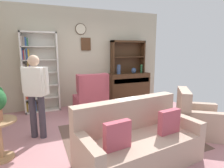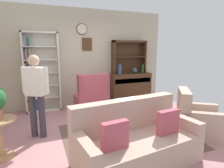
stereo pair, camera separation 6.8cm
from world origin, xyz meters
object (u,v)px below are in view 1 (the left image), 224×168
object	(u,v)px
sideboard	(129,86)
armchair_floral	(196,119)
vase_round	(134,70)
bookshelf	(38,74)
wingback_chair	(91,98)
bottle_wine	(141,69)
person_reading	(36,91)
coffee_table	(132,120)
book_stack	(130,115)
sideboard_hutch	(128,52)
vase_tall	(119,69)
couch_floral	(137,142)

from	to	relation	value
sideboard	armchair_floral	world-z (taller)	sideboard
sideboard	vase_round	bearing A→B (deg)	-27.17
bookshelf	wingback_chair	size ratio (longest dim) A/B	2.00
bookshelf	sideboard	xyz separation A→B (m)	(2.65, -0.09, -0.51)
bottle_wine	person_reading	distance (m)	3.45
wingback_chair	coffee_table	size ratio (longest dim) A/B	1.31
bottle_wine	armchair_floral	bearing A→B (deg)	-95.35
book_stack	coffee_table	bearing A→B (deg)	-51.59
sideboard_hutch	vase_tall	distance (m)	0.66
bookshelf	couch_floral	distance (m)	3.36
couch_floral	armchair_floral	world-z (taller)	couch_floral
sideboard	bottle_wine	distance (m)	0.68
vase_round	couch_floral	bearing A→B (deg)	-117.96
vase_round	person_reading	size ratio (longest dim) A/B	0.11
bottle_wine	wingback_chair	world-z (taller)	bottle_wine
sideboard	person_reading	size ratio (longest dim) A/B	0.83
sideboard	sideboard_hutch	xyz separation A→B (m)	(0.00, 0.11, 1.05)
bottle_wine	book_stack	distance (m)	2.67
bookshelf	coffee_table	xyz separation A→B (m)	(1.55, -2.32, -0.67)
bookshelf	coffee_table	distance (m)	2.87
sideboard_hutch	person_reading	size ratio (longest dim) A/B	0.71
couch_floral	book_stack	distance (m)	0.81
bottle_wine	vase_tall	bearing A→B (deg)	179.34
sideboard	coffee_table	world-z (taller)	sideboard
armchair_floral	coffee_table	distance (m)	1.30
armchair_floral	couch_floral	bearing A→B (deg)	-166.28
person_reading	book_stack	bearing A→B (deg)	-22.15
sideboard	person_reading	bearing A→B (deg)	-150.52
bookshelf	sideboard	size ratio (longest dim) A/B	1.62
vase_round	armchair_floral	size ratio (longest dim) A/B	0.16
book_stack	armchair_floral	bearing A→B (deg)	-16.09
vase_tall	vase_round	bearing A→B (deg)	1.49
sideboard	vase_round	xyz separation A→B (m)	(0.13, -0.07, 0.50)
sideboard	bookshelf	bearing A→B (deg)	178.13
bottle_wine	armchair_floral	xyz separation A→B (m)	(-0.23, -2.48, -0.76)
sideboard_hutch	vase_tall	size ratio (longest dim) A/B	3.88
coffee_table	book_stack	bearing A→B (deg)	128.41
armchair_floral	bottle_wine	bearing A→B (deg)	84.65
coffee_table	couch_floral	bearing A→B (deg)	-112.85
couch_floral	wingback_chair	xyz separation A→B (m)	(-0.00, 2.39, 0.07)
sideboard_hutch	sideboard	bearing A→B (deg)	-90.00
vase_tall	person_reading	distance (m)	2.77
sideboard_hutch	person_reading	xyz separation A→B (m)	(-2.73, -1.65, -0.65)
couch_floral	book_stack	world-z (taller)	couch_floral
armchair_floral	coffee_table	xyz separation A→B (m)	(-1.26, 0.33, 0.06)
coffee_table	sideboard_hutch	bearing A→B (deg)	64.88
sideboard	coffee_table	distance (m)	2.50
sideboard	couch_floral	distance (m)	3.27
bookshelf	couch_floral	world-z (taller)	bookshelf
wingback_chair	book_stack	world-z (taller)	wingback_chair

